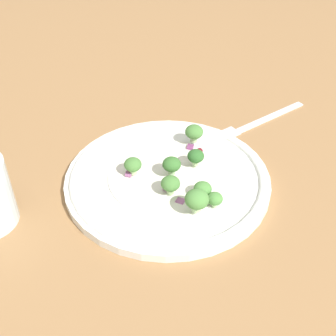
{
  "coord_description": "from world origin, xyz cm",
  "views": [
    {
      "loc": [
        33.67,
        -31.49,
        40.35
      ],
      "look_at": [
        0.1,
        1.01,
        2.7
      ],
      "focal_mm": 47.23,
      "sensor_mm": 36.0,
      "label": 1
    }
  ],
  "objects_px": {
    "plate": "(168,178)",
    "broccoli_floret_2": "(171,184)",
    "broccoli_floret_1": "(197,200)",
    "fork": "(256,121)",
    "broccoli_floret_0": "(172,165)"
  },
  "relations": [
    {
      "from": "broccoli_floret_1",
      "to": "broccoli_floret_2",
      "type": "height_order",
      "value": "broccoli_floret_1"
    },
    {
      "from": "plate",
      "to": "broccoli_floret_2",
      "type": "distance_m",
      "value": 0.04
    },
    {
      "from": "broccoli_floret_0",
      "to": "broccoli_floret_2",
      "type": "xyz_separation_m",
      "value": [
        0.02,
        -0.03,
        -0.0
      ]
    },
    {
      "from": "fork",
      "to": "broccoli_floret_1",
      "type": "bearing_deg",
      "value": -69.97
    },
    {
      "from": "broccoli_floret_2",
      "to": "broccoli_floret_1",
      "type": "bearing_deg",
      "value": -3.53
    },
    {
      "from": "plate",
      "to": "broccoli_floret_0",
      "type": "height_order",
      "value": "broccoli_floret_0"
    },
    {
      "from": "broccoli_floret_1",
      "to": "plate",
      "type": "bearing_deg",
      "value": 160.84
    },
    {
      "from": "broccoli_floret_0",
      "to": "broccoli_floret_2",
      "type": "bearing_deg",
      "value": -46.81
    },
    {
      "from": "plate",
      "to": "broccoli_floret_2",
      "type": "xyz_separation_m",
      "value": [
        0.03,
        -0.02,
        0.02
      ]
    },
    {
      "from": "plate",
      "to": "broccoli_floret_2",
      "type": "bearing_deg",
      "value": -39.24
    },
    {
      "from": "broccoli_floret_0",
      "to": "broccoli_floret_1",
      "type": "height_order",
      "value": "broccoli_floret_1"
    },
    {
      "from": "broccoli_floret_1",
      "to": "fork",
      "type": "xyz_separation_m",
      "value": [
        -0.09,
        0.24,
        -0.04
      ]
    },
    {
      "from": "broccoli_floret_0",
      "to": "fork",
      "type": "bearing_deg",
      "value": 94.01
    },
    {
      "from": "broccoli_floret_0",
      "to": "broccoli_floret_1",
      "type": "bearing_deg",
      "value": -21.72
    },
    {
      "from": "broccoli_floret_0",
      "to": "broccoli_floret_1",
      "type": "relative_size",
      "value": 0.84
    }
  ]
}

